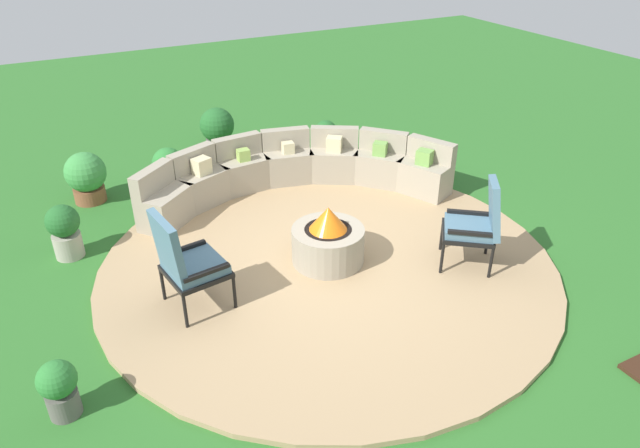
% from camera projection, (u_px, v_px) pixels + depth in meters
% --- Properties ---
extents(ground_plane, '(24.00, 24.00, 0.00)m').
position_uv_depth(ground_plane, '(328.00, 264.00, 6.87)').
color(ground_plane, '#2D6B28').
extents(patio_circle, '(5.31, 5.31, 0.06)m').
position_uv_depth(patio_circle, '(328.00, 262.00, 6.86)').
color(patio_circle, tan).
rests_on(patio_circle, ground_plane).
extents(fire_pit, '(0.85, 0.85, 0.70)m').
position_uv_depth(fire_pit, '(328.00, 240.00, 6.71)').
color(fire_pit, '#9E937F').
rests_on(fire_pit, patio_circle).
extents(curved_stone_bench, '(4.27, 1.99, 0.77)m').
position_uv_depth(curved_stone_bench, '(294.00, 172.00, 8.27)').
color(curved_stone_bench, '#9E937F').
rests_on(curved_stone_bench, patio_circle).
extents(lounge_chair_front_left, '(0.69, 0.68, 1.11)m').
position_uv_depth(lounge_chair_front_left, '(186.00, 261.00, 5.80)').
color(lounge_chair_front_left, black).
rests_on(lounge_chair_front_left, patio_circle).
extents(lounge_chair_front_right, '(0.78, 0.81, 1.09)m').
position_uv_depth(lounge_chair_front_right, '(478.00, 222.00, 6.51)').
color(lounge_chair_front_right, black).
rests_on(lounge_chair_front_right, patio_circle).
extents(potted_plant_0, '(0.36, 0.36, 0.66)m').
position_uv_depth(potted_plant_0, '(326.00, 139.00, 9.45)').
color(potted_plant_0, brown).
rests_on(potted_plant_0, ground_plane).
extents(potted_plant_1, '(0.56, 0.56, 0.73)m').
position_uv_depth(potted_plant_1, '(86.00, 176.00, 8.10)').
color(potted_plant_1, brown).
rests_on(potted_plant_1, ground_plane).
extents(potted_plant_2, '(0.58, 0.58, 0.74)m').
position_uv_depth(potted_plant_2, '(217.00, 128.00, 9.75)').
color(potted_plant_2, '#605B56').
rests_on(potted_plant_2, ground_plane).
extents(potted_plant_3, '(0.32, 0.32, 0.55)m').
position_uv_depth(potted_plant_3, '(59.00, 387.00, 4.76)').
color(potted_plant_3, '#605B56').
rests_on(potted_plant_3, ground_plane).
extents(potted_plant_4, '(0.46, 0.46, 0.66)m').
position_uv_depth(potted_plant_4, '(169.00, 169.00, 8.42)').
color(potted_plant_4, '#A89E8E').
rests_on(potted_plant_4, ground_plane).
extents(potted_plant_5, '(0.39, 0.39, 0.68)m').
position_uv_depth(potted_plant_5, '(65.00, 229.00, 6.85)').
color(potted_plant_5, '#A89E8E').
rests_on(potted_plant_5, ground_plane).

